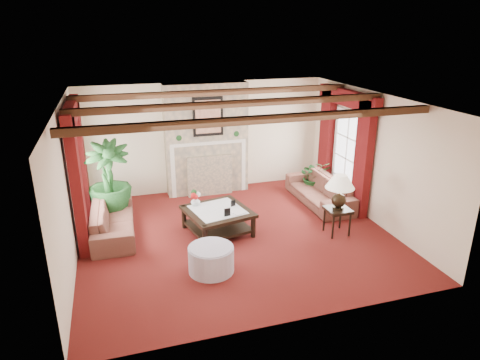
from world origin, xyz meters
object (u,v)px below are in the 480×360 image
object	(u,v)px
sofa_right	(320,186)
ottoman	(211,259)
sofa_left	(112,216)
side_table	(337,221)
coffee_table	(218,221)
potted_palm	(110,196)

from	to	relation	value
sofa_right	ottoman	distance (m)	3.80
sofa_left	side_table	size ratio (longest dim) A/B	3.77
sofa_left	side_table	bearing A→B (deg)	-104.65
sofa_left	ottoman	world-z (taller)	sofa_left
ottoman	sofa_left	bearing A→B (deg)	128.99
coffee_table	ottoman	distance (m)	1.46
sofa_left	potted_palm	bearing A→B (deg)	3.11
ottoman	potted_palm	bearing A→B (deg)	119.24
sofa_left	sofa_right	size ratio (longest dim) A/B	0.97
coffee_table	side_table	world-z (taller)	side_table
side_table	sofa_right	bearing A→B (deg)	76.05
sofa_left	side_table	world-z (taller)	sofa_left
potted_palm	side_table	distance (m)	4.83
sofa_left	sofa_right	world-z (taller)	sofa_right
potted_palm	ottoman	bearing A→B (deg)	-60.76
sofa_right	coffee_table	world-z (taller)	sofa_right
potted_palm	coffee_table	distance (m)	2.50
sofa_left	side_table	xyz separation A→B (m)	(4.29, -1.28, -0.12)
sofa_left	sofa_right	distance (m)	4.68
potted_palm	ottoman	distance (m)	3.23
potted_palm	side_table	bearing A→B (deg)	-26.72
sofa_right	potted_palm	bearing A→B (deg)	-98.31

